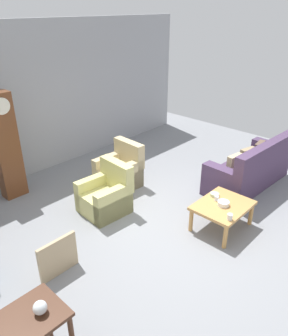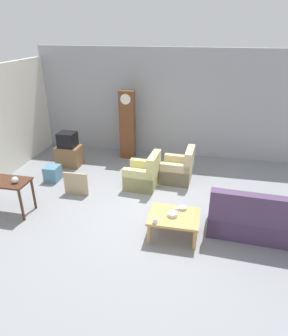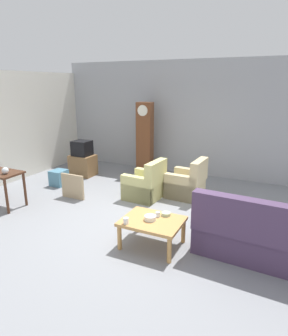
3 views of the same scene
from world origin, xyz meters
name	(u,v)px [view 1 (image 1 of 3)]	position (x,y,z in m)	size (l,w,h in m)	color
ground_plane	(170,227)	(0.00, 0.00, 0.00)	(10.40, 10.40, 0.00)	gray
garage_door_wall	(43,98)	(0.00, 3.60, 1.60)	(8.40, 0.16, 3.20)	#9EA0A5
couch_floral	(251,170)	(2.29, -0.29, 0.36)	(2.14, 0.99, 1.04)	#4C3856
armchair_olive_near	(106,196)	(-0.40, 1.18, 0.31)	(0.84, 0.82, 0.92)	#CCC67A
armchair_olive_far	(120,172)	(0.43, 1.69, 0.31)	(0.83, 0.80, 0.92)	#C7B484
coffee_table_wood	(223,208)	(0.59, -0.64, 0.39)	(0.96, 0.76, 0.46)	tan
grandfather_clock	(6,147)	(-1.27, 2.96, 1.04)	(0.44, 0.30, 2.06)	brown
framed_picture_leaning	(58,257)	(-1.91, 0.45, 0.29)	(0.60, 0.05, 0.57)	tan
glass_dome_cloche	(40,308)	(-2.75, -0.60, 0.84)	(0.14, 0.14, 0.14)	silver
cup_white_porcelain	(230,217)	(0.28, -0.94, 0.51)	(0.09, 0.09, 0.10)	white
cup_blue_rimmed	(217,198)	(0.62, -0.50, 0.50)	(0.07, 0.07, 0.08)	silver
bowl_white_stacked	(223,203)	(0.56, -0.66, 0.50)	(0.19, 0.19, 0.08)	white
bowl_shallow_green	(215,195)	(0.73, -0.39, 0.49)	(0.16, 0.16, 0.05)	#B2C69E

